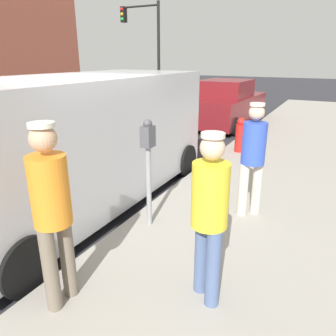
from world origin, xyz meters
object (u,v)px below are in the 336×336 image
object	(u,v)px
traffic_light_corner	(145,36)
pedestrian_in_orange	(52,206)
parking_meter_near	(148,155)
pedestrian_in_yellow	(210,210)
fire_hydrant	(240,135)
parked_van	(82,139)
pedestrian_in_blue	(253,153)
parked_sedan_ahead	(226,105)

from	to	relation	value
traffic_light_corner	pedestrian_in_orange	bearing A→B (deg)	-61.65
parking_meter_near	pedestrian_in_yellow	xyz separation A→B (m)	(1.26, -1.02, -0.07)
fire_hydrant	parked_van	bearing A→B (deg)	-112.28
pedestrian_in_yellow	pedestrian_in_orange	bearing A→B (deg)	-150.15
parking_meter_near	pedestrian_in_blue	bearing A→B (deg)	40.14
parking_meter_near	pedestrian_in_orange	bearing A→B (deg)	-88.88
pedestrian_in_orange	pedestrian_in_blue	distance (m)	2.94
pedestrian_in_blue	traffic_light_corner	size ratio (longest dim) A/B	0.32
pedestrian_in_yellow	fire_hydrant	size ratio (longest dim) A/B	1.95
pedestrian_in_blue	fire_hydrant	xyz separation A→B (m)	(-1.07, 3.30, -0.54)
parked_van	pedestrian_in_blue	bearing A→B (deg)	12.77
parked_sedan_ahead	pedestrian_in_yellow	bearing A→B (deg)	-73.13
pedestrian_in_blue	parking_meter_near	bearing A→B (deg)	-139.86
pedestrian_in_yellow	pedestrian_in_blue	distance (m)	2.01
pedestrian_in_orange	pedestrian_in_yellow	world-z (taller)	pedestrian_in_orange
pedestrian_in_orange	fire_hydrant	size ratio (longest dim) A/B	2.07
pedestrian_in_orange	parked_van	bearing A→B (deg)	126.11
parking_meter_near	traffic_light_corner	world-z (taller)	traffic_light_corner
pedestrian_in_orange	parking_meter_near	bearing A→B (deg)	91.12
pedestrian_in_blue	parked_sedan_ahead	xyz separation A→B (m)	(-2.70, 7.17, -0.36)
pedestrian_in_orange	pedestrian_in_yellow	bearing A→B (deg)	29.85
parked_sedan_ahead	fire_hydrant	xyz separation A→B (m)	(1.62, -3.87, -0.18)
pedestrian_in_orange	traffic_light_corner	xyz separation A→B (m)	(-7.80, 14.45, 2.34)
pedestrian_in_blue	parked_sedan_ahead	distance (m)	7.66
parking_meter_near	pedestrian_in_blue	world-z (taller)	pedestrian_in_blue
pedestrian_in_blue	parked_van	distance (m)	2.74
parked_sedan_ahead	pedestrian_in_blue	bearing A→B (deg)	-69.39
pedestrian_in_yellow	parked_sedan_ahead	bearing A→B (deg)	106.87
parking_meter_near	pedestrian_in_yellow	bearing A→B (deg)	-38.98
parking_meter_near	pedestrian_in_blue	distance (m)	1.53
parking_meter_near	fire_hydrant	world-z (taller)	parking_meter_near
pedestrian_in_blue	parked_van	xyz separation A→B (m)	(-2.67, -0.61, 0.04)
pedestrian_in_orange	pedestrian_in_yellow	distance (m)	1.41
traffic_light_corner	fire_hydrant	bearing A→B (deg)	-47.04
pedestrian_in_blue	fire_hydrant	size ratio (longest dim) A/B	1.95
pedestrian_in_orange	parked_sedan_ahead	bearing A→B (deg)	98.96
traffic_light_corner	fire_hydrant	world-z (taller)	traffic_light_corner
pedestrian_in_orange	pedestrian_in_yellow	xyz separation A→B (m)	(1.22, 0.70, -0.07)
pedestrian_in_orange	pedestrian_in_blue	bearing A→B (deg)	67.20
pedestrian_in_orange	parked_sedan_ahead	world-z (taller)	pedestrian_in_orange
parked_van	traffic_light_corner	distance (m)	14.05
pedestrian_in_blue	pedestrian_in_orange	bearing A→B (deg)	-112.80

